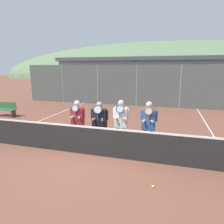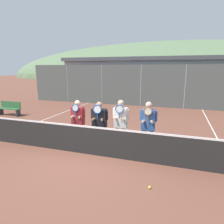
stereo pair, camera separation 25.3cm
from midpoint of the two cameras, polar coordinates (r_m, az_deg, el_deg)
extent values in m
plane|color=brown|center=(6.89, -5.37, -11.94)|extent=(120.00, 120.00, 0.00)
ellipsoid|color=#5B7551|center=(65.45, 16.46, 9.49)|extent=(106.16, 58.98, 20.64)
cube|color=#9EA3A8|center=(22.03, 13.51, 9.36)|extent=(19.60, 5.00, 3.55)
cube|color=#4C4C51|center=(22.02, 13.78, 14.43)|extent=(20.10, 5.50, 0.36)
cylinder|color=gray|center=(19.16, -20.31, 7.82)|extent=(0.06, 0.06, 3.09)
cylinder|color=gray|center=(17.39, -12.16, 7.92)|extent=(0.06, 0.06, 3.09)
cylinder|color=gray|center=(16.03, -2.41, 7.82)|extent=(0.06, 0.06, 3.09)
cylinder|color=gray|center=(15.20, 8.74, 7.43)|extent=(0.06, 0.06, 3.09)
cylinder|color=gray|center=(14.99, 20.65, 6.71)|extent=(0.06, 0.06, 3.09)
cube|color=#4C5451|center=(15.20, 8.74, 7.43)|extent=(18.72, 0.02, 3.09)
cube|color=black|center=(6.71, -5.45, -8.29)|extent=(11.50, 0.02, 0.94)
cube|color=white|center=(6.55, -5.54, -4.27)|extent=(11.50, 0.03, 0.06)
cube|color=white|center=(11.50, -19.34, -2.54)|extent=(0.05, 16.00, 0.01)
cube|color=white|center=(9.34, 28.65, -6.80)|extent=(0.05, 16.00, 0.01)
cylinder|color=black|center=(7.58, -9.39, -6.41)|extent=(0.13, 0.13, 0.82)
cylinder|color=black|center=(7.47, -7.71, -6.63)|extent=(0.13, 0.13, 0.82)
cube|color=maroon|center=(7.32, -8.74, -1.05)|extent=(0.45, 0.22, 0.65)
sphere|color=#DBB293|center=(7.22, -8.86, 2.54)|extent=(0.20, 0.20, 0.20)
cylinder|color=maroon|center=(7.41, -10.50, 0.06)|extent=(0.08, 0.08, 0.32)
cylinder|color=maroon|center=(7.18, -7.00, -0.21)|extent=(0.08, 0.08, 0.32)
cylinder|color=#DBB293|center=(7.30, -9.85, -1.23)|extent=(0.16, 0.27, 0.08)
cylinder|color=#DBB293|center=(7.19, -8.27, -1.37)|extent=(0.16, 0.27, 0.08)
cylinder|color=#1E5BAD|center=(7.14, -9.43, -0.53)|extent=(0.03, 0.03, 0.20)
torus|color=#1E5BAD|center=(7.09, -9.49, 1.21)|extent=(0.27, 0.03, 0.27)
cylinder|color=silver|center=(7.09, -9.49, 1.21)|extent=(0.22, 0.00, 0.22)
cylinder|color=white|center=(7.16, -3.56, -7.38)|extent=(0.13, 0.13, 0.83)
cylinder|color=white|center=(7.07, -1.48, -7.63)|extent=(0.13, 0.13, 0.83)
cube|color=black|center=(6.90, -2.58, -1.72)|extent=(0.50, 0.22, 0.65)
sphere|color=#997056|center=(6.80, -2.62, 2.11)|extent=(0.20, 0.20, 0.20)
cylinder|color=black|center=(6.97, -4.70, -0.52)|extent=(0.08, 0.08, 0.32)
cylinder|color=black|center=(6.78, -0.43, -0.86)|extent=(0.08, 0.08, 0.32)
cylinder|color=#997056|center=(6.86, -3.82, -1.91)|extent=(0.16, 0.27, 0.08)
cylinder|color=#997056|center=(6.78, -1.87, -2.08)|extent=(0.16, 0.27, 0.08)
cylinder|color=#1E5BAD|center=(6.71, -3.14, -1.18)|extent=(0.03, 0.03, 0.20)
torus|color=#1E5BAD|center=(6.66, -3.17, 0.83)|extent=(0.32, 0.03, 0.32)
cylinder|color=silver|center=(6.66, -3.17, 0.83)|extent=(0.26, 0.00, 0.26)
cylinder|color=white|center=(7.00, 2.56, -7.68)|extent=(0.13, 0.13, 0.87)
cylinder|color=white|center=(6.94, 4.46, -7.88)|extent=(0.13, 0.13, 0.87)
cube|color=white|center=(6.74, 3.60, -1.58)|extent=(0.43, 0.22, 0.69)
sphere|color=tan|center=(6.64, 3.65, 2.53)|extent=(0.21, 0.21, 0.21)
cylinder|color=white|center=(6.77, 1.64, -0.32)|extent=(0.08, 0.08, 0.34)
cylinder|color=white|center=(6.65, 5.62, -0.61)|extent=(0.08, 0.08, 0.34)
cylinder|color=tan|center=(6.69, 2.50, -1.81)|extent=(0.16, 0.27, 0.08)
cylinder|color=tan|center=(6.63, 4.29, -1.95)|extent=(0.16, 0.27, 0.08)
cylinder|color=#1E5BAD|center=(6.55, 3.20, -1.05)|extent=(0.03, 0.03, 0.20)
torus|color=#1E5BAD|center=(6.50, 3.23, 0.92)|extent=(0.29, 0.03, 0.29)
cylinder|color=silver|center=(6.50, 3.23, 0.92)|extent=(0.24, 0.00, 0.24)
cylinder|color=white|center=(6.80, 10.14, -8.49)|extent=(0.13, 0.13, 0.87)
cylinder|color=white|center=(6.77, 12.13, -8.66)|extent=(0.13, 0.13, 0.87)
cube|color=#335693|center=(6.55, 11.42, -2.23)|extent=(0.43, 0.22, 0.68)
sphere|color=#DBB293|center=(6.45, 11.60, 1.99)|extent=(0.21, 0.21, 0.21)
cylinder|color=#335693|center=(6.55, 9.39, -0.94)|extent=(0.08, 0.08, 0.34)
cylinder|color=#335693|center=(6.50, 13.56, -1.24)|extent=(0.08, 0.08, 0.34)
cylinder|color=#DBB293|center=(6.48, 10.37, -2.48)|extent=(0.16, 0.27, 0.08)
cylinder|color=#DBB293|center=(6.46, 12.25, -2.62)|extent=(0.16, 0.27, 0.08)
cylinder|color=#936033|center=(6.35, 11.25, -1.70)|extent=(0.03, 0.03, 0.20)
torus|color=#936033|center=(6.30, 11.33, 0.24)|extent=(0.27, 0.03, 0.27)
cylinder|color=silver|center=(6.30, 11.33, 0.24)|extent=(0.22, 0.00, 0.22)
cube|color=maroon|center=(19.55, -8.23, 6.16)|extent=(4.63, 1.72, 0.87)
cube|color=#2D3842|center=(19.48, -8.31, 8.47)|extent=(2.55, 1.58, 0.71)
cylinder|color=black|center=(18.17, -5.18, 4.39)|extent=(0.60, 0.16, 0.60)
cylinder|color=black|center=(19.78, -3.13, 5.08)|extent=(0.60, 0.16, 0.60)
cylinder|color=black|center=(19.57, -13.30, 4.68)|extent=(0.60, 0.16, 0.60)
cylinder|color=black|center=(21.07, -10.80, 5.33)|extent=(0.60, 0.16, 0.60)
cube|color=silver|center=(17.93, 7.25, 5.62)|extent=(4.52, 1.73, 0.87)
cube|color=#2D3842|center=(17.85, 7.32, 8.13)|extent=(2.49, 1.59, 0.71)
cylinder|color=black|center=(16.89, 11.52, 3.57)|extent=(0.60, 0.16, 0.60)
cylinder|color=black|center=(18.63, 12.20, 4.35)|extent=(0.60, 0.16, 0.60)
cylinder|color=black|center=(17.48, 1.90, 4.11)|extent=(0.60, 0.16, 0.60)
cylinder|color=black|center=(19.17, 3.41, 4.83)|extent=(0.60, 0.16, 0.60)
cube|color=#285638|center=(17.78, 23.82, 4.56)|extent=(4.35, 1.73, 0.84)
cube|color=#2D3842|center=(17.71, 24.04, 7.01)|extent=(2.39, 1.59, 0.69)
cylinder|color=black|center=(17.16, 28.64, 2.43)|extent=(0.60, 0.16, 0.60)
cylinder|color=black|center=(18.89, 27.75, 3.31)|extent=(0.60, 0.16, 0.60)
cylinder|color=black|center=(16.89, 19.17, 3.12)|extent=(0.60, 0.16, 0.60)
cylinder|color=black|center=(18.64, 19.14, 3.95)|extent=(0.60, 0.16, 0.60)
cube|color=#2D6038|center=(13.56, -26.85, 0.84)|extent=(1.48, 0.36, 0.05)
cube|color=#2D6038|center=(13.63, -26.47, 1.90)|extent=(1.48, 0.04, 0.40)
cube|color=#333338|center=(14.07, -28.67, 0.10)|extent=(0.06, 0.32, 0.40)
cube|color=#333338|center=(13.14, -24.72, -0.28)|extent=(0.06, 0.32, 0.40)
sphere|color=#CCDB33|center=(5.23, 12.15, -20.31)|extent=(0.07, 0.07, 0.07)
camera|label=1|loc=(0.13, -88.96, 0.23)|focal=32.00mm
camera|label=2|loc=(0.13, 91.04, -0.23)|focal=32.00mm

